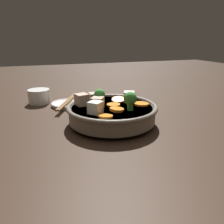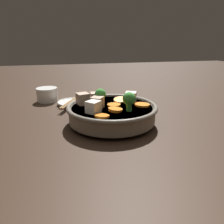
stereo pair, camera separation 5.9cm
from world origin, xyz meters
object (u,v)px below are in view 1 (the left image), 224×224
(stirfry_bowl, at_px, (112,111))
(side_saucer, at_px, (68,104))
(chopsticks_pair, at_px, (67,101))
(tea_cup, at_px, (39,96))

(stirfry_bowl, xyz_separation_m, side_saucer, (-0.09, 0.21, -0.03))
(side_saucer, bearing_deg, chopsticks_pair, 104.04)
(tea_cup, bearing_deg, side_saucer, -36.47)
(side_saucer, xyz_separation_m, chopsticks_pair, (-0.00, 0.00, 0.01))
(stirfry_bowl, height_order, side_saucer, stirfry_bowl)
(stirfry_bowl, bearing_deg, side_saucer, 114.24)
(stirfry_bowl, height_order, tea_cup, stirfry_bowl)
(tea_cup, height_order, chopsticks_pair, tea_cup)
(stirfry_bowl, relative_size, tea_cup, 3.22)
(stirfry_bowl, bearing_deg, chopsticks_pair, 114.24)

